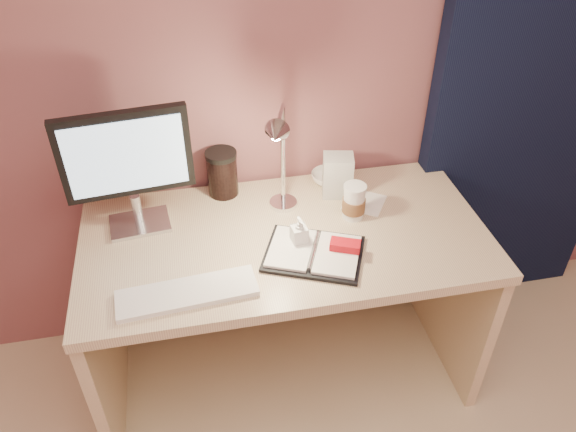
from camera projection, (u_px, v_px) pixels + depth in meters
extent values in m
plane|color=#8B505A|center=(264.00, 49.00, 1.90)|extent=(3.50, 0.00, 3.50)
cube|color=black|center=(542.00, 73.00, 2.11)|extent=(0.85, 0.08, 2.20)
cube|color=beige|center=(285.00, 239.00, 1.95)|extent=(1.40, 0.70, 0.04)
cube|color=beige|center=(105.00, 339.00, 2.06)|extent=(0.04, 0.66, 0.69)
cube|color=beige|center=(450.00, 287.00, 2.28)|extent=(0.04, 0.66, 0.69)
cube|color=beige|center=(271.00, 246.00, 2.39)|extent=(1.32, 0.03, 0.55)
cube|color=silver|center=(140.00, 223.00, 1.97)|extent=(0.22, 0.17, 0.01)
cylinder|color=silver|center=(137.00, 209.00, 1.93)|extent=(0.03, 0.03, 0.11)
cube|color=black|center=(125.00, 153.00, 1.80)|extent=(0.42, 0.08, 0.30)
cube|color=#B2D6F2|center=(124.00, 157.00, 1.77)|extent=(0.37, 0.04, 0.25)
cube|color=white|center=(187.00, 293.00, 1.70)|extent=(0.43, 0.16, 0.02)
cube|color=black|center=(314.00, 254.00, 1.85)|extent=(0.38, 0.34, 0.01)
cube|color=white|center=(291.00, 248.00, 1.85)|extent=(0.21, 0.24, 0.01)
cube|color=white|center=(337.00, 255.00, 1.83)|extent=(0.21, 0.24, 0.01)
cube|color=red|center=(345.00, 245.00, 1.84)|extent=(0.11, 0.08, 0.03)
cube|color=white|center=(302.00, 255.00, 1.85)|extent=(0.20, 0.20, 0.00)
cube|color=white|center=(364.00, 202.00, 2.08)|extent=(0.19, 0.19, 0.00)
cylinder|color=silver|center=(354.00, 203.00, 1.98)|extent=(0.07, 0.07, 0.12)
cylinder|color=brown|center=(354.00, 205.00, 1.99)|extent=(0.08, 0.08, 0.05)
cylinder|color=silver|center=(355.00, 187.00, 1.94)|extent=(0.08, 0.08, 0.01)
imported|color=white|center=(328.00, 178.00, 2.18)|extent=(0.13, 0.13, 0.04)
imported|color=silver|center=(299.00, 232.00, 1.86)|extent=(0.06, 0.06, 0.11)
cylinder|color=black|center=(222.00, 175.00, 2.09)|extent=(0.11, 0.11, 0.16)
cube|color=beige|center=(338.00, 175.00, 2.08)|extent=(0.13, 0.11, 0.16)
cylinder|color=silver|center=(283.00, 203.00, 2.07)|extent=(0.10, 0.10, 0.02)
cylinder|color=silver|center=(283.00, 157.00, 1.94)|extent=(0.02, 0.02, 0.38)
cone|color=silver|center=(311.00, 132.00, 1.71)|extent=(0.10, 0.09, 0.08)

